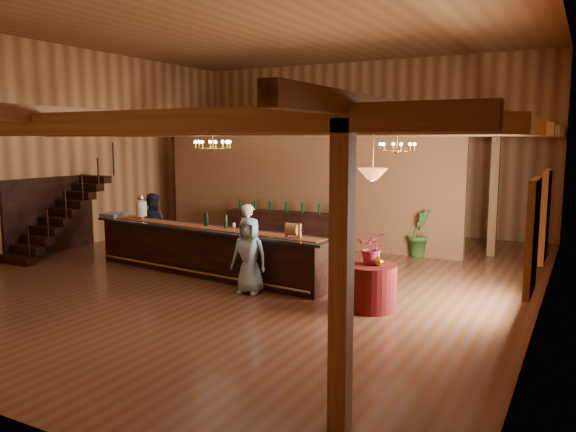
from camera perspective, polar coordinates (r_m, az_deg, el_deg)
The scene contains 30 objects.
floor at distance 12.87m, azimuth -3.64°, elevation -5.68°, with size 14.00×14.00×0.00m, color brown.
ceiling at distance 12.76m, azimuth -3.86°, elevation 19.11°, with size 14.00×14.00×0.00m, color brown.
wall_back at distance 18.82m, azimuth 7.73°, elevation 6.99°, with size 12.00×0.10×5.50m, color #AA703F.
wall_left at distance 16.50m, azimuth -21.81°, elevation 6.40°, with size 0.10×14.00×5.50m, color #AA703F.
wall_right at distance 10.62m, azimuth 25.01°, elevation 5.75°, with size 0.10×14.00×5.50m, color #AA703F.
beam_grid at distance 12.95m, azimuth -2.56°, elevation 8.88°, with size 11.90×13.90×0.39m.
support_posts at distance 12.17m, azimuth -4.95°, elevation 1.19°, with size 9.20×10.20×3.20m.
partition_wall at distance 15.87m, azimuth 1.48°, elevation 2.58°, with size 9.00×0.18×3.10m, color brown.
window_right_front at distance 9.14m, azimuth 23.64°, elevation -1.96°, with size 0.12×1.05×1.75m, color white.
window_right_back at distance 11.71m, azimuth 24.73°, elevation -0.01°, with size 0.12×1.05×1.75m, color white.
staircase at distance 15.73m, azimuth -22.26°, elevation -0.07°, with size 1.00×2.80×2.00m.
backroom_boxes at distance 17.71m, azimuth 4.99°, elevation -0.23°, with size 4.10×0.60×1.10m.
tasting_bar at distance 12.59m, azimuth -8.39°, elevation -3.51°, with size 6.47×1.50×1.08m.
beverage_dispenser at distance 14.02m, azimuth -14.68°, elevation 0.84°, with size 0.26×0.26×0.60m.
glass_rack_tray at distance 14.68m, azimuth -17.27°, elevation 0.11°, with size 0.50×0.50×0.10m, color gray.
raffle_drum at distance 10.96m, azimuth 0.52°, elevation -1.38°, with size 0.34×0.24×0.30m.
bar_bottle_0 at distance 12.63m, azimuth -8.38°, elevation -0.36°, with size 0.07×0.07×0.30m, color black.
bar_bottle_1 at distance 12.61m, azimuth -8.28°, elevation -0.37°, with size 0.07×0.07×0.30m, color black.
bar_bottle_2 at distance 12.24m, azimuth -6.34°, elevation -0.59°, with size 0.07×0.07×0.30m, color black.
backbar_shelf at distance 15.79m, azimuth -0.18°, elevation -1.33°, with size 3.48×0.54×0.98m, color black.
round_table at distance 10.12m, azimuth 8.36°, elevation -7.13°, with size 0.93×0.93×0.81m, color #4E0B10.
chandelier_left at distance 12.62m, azimuth -7.66°, elevation 7.22°, with size 0.80×0.80×0.47m.
chandelier_right at distance 12.46m, azimuth 11.02°, elevation 6.93°, with size 0.80×0.80×0.52m.
pendant_lamp at distance 9.80m, azimuth 8.59°, elevation 4.24°, with size 0.52×0.52×0.90m.
bartender at distance 12.65m, azimuth -4.00°, elevation -2.29°, with size 0.57×0.37×1.56m, color white.
staff_second at distance 14.65m, azimuth -13.54°, elevation -0.93°, with size 0.80×0.63×1.65m, color black.
guest at distance 10.98m, azimuth -3.96°, elevation -4.03°, with size 0.73×0.48×1.50m, color #8AB6CC.
floor_plant at distance 14.73m, azimuth 13.33°, elevation -1.68°, with size 0.68×0.55×1.24m, color #284B1A.
table_flowers at distance 10.01m, azimuth 8.59°, elevation -3.19°, with size 0.53×0.46×0.59m, color #A4273E.
table_vase at distance 9.94m, azimuth 9.14°, elevation -4.14°, with size 0.15×0.15×0.30m, color gold.
Camera 1 is at (6.64, -10.60, 3.00)m, focal length 35.00 mm.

